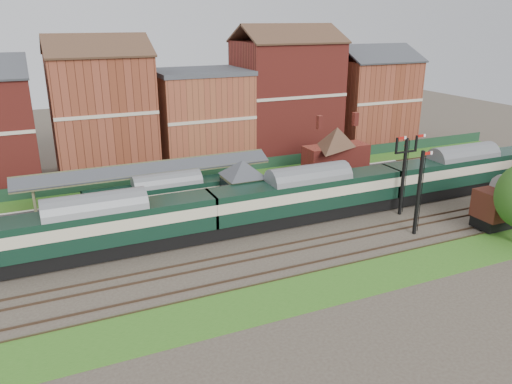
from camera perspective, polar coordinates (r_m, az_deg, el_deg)
name	(u,v)px	position (r m, az deg, el deg)	size (l,w,h in m)	color
ground	(284,224)	(48.91, 3.26, -3.69)	(160.00, 160.00, 0.00)	#473D33
grass_back	(226,178)	(62.64, -3.45, 1.56)	(90.00, 4.50, 0.06)	#2D6619
grass_front	(356,279)	(39.71, 11.32, -9.76)	(90.00, 5.00, 0.06)	#2D6619
fence	(220,169)	(64.22, -4.10, 2.66)	(90.00, 0.12, 1.50)	#193823
platform	(204,196)	(55.33, -5.99, -0.43)	(55.00, 3.40, 1.00)	#2D2D2D
signal_box	(243,188)	(49.33, -1.50, 0.51)	(5.40, 5.40, 6.00)	#697D59
brick_hut	(312,195)	(53.40, 6.46, -0.39)	(3.20, 2.64, 2.94)	brown
station_building	(336,150)	(61.45, 9.15, 4.80)	(8.10, 8.10, 5.90)	maroon
canopy	(147,166)	(52.65, -12.35, 2.87)	(26.00, 3.89, 4.08)	brown
semaphore_bracket	(404,171)	(51.89, 16.57, 2.32)	(3.60, 0.25, 8.18)	black
semaphore_siding	(419,192)	(47.55, 18.11, 0.03)	(1.23, 0.25, 8.00)	black
town_backdrop	(200,112)	(69.18, -6.40, 9.12)	(69.00, 10.00, 16.00)	maroon
dmu_train	(308,195)	(49.09, 5.96, -0.33)	(59.86, 3.14, 4.60)	black
platform_railcar	(168,196)	(50.59, -10.03, -0.48)	(16.27, 2.57, 3.75)	black
goods_van_a	(508,203)	(53.45, 26.82, -1.17)	(6.66, 2.88, 4.04)	black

